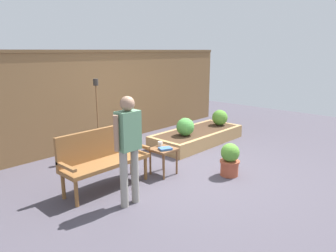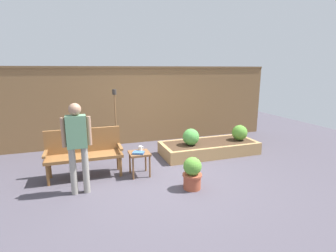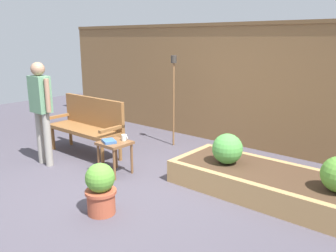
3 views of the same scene
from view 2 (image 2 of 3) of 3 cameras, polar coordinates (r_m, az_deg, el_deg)
name	(u,v)px [view 2 (image 2 of 3)]	position (r m, az deg, el deg)	size (l,w,h in m)	color
ground_plane	(162,177)	(5.22, -1.43, -11.16)	(14.00, 14.00, 0.00)	#47424C
fence_back	(134,105)	(7.37, -7.59, 4.61)	(8.40, 0.14, 2.16)	brown
garden_bench	(84,149)	(5.36, -18.03, -4.91)	(1.44, 0.48, 0.94)	brown
side_table	(139,156)	(5.18, -6.32, -6.67)	(0.40, 0.40, 0.48)	brown
cup_on_table	(141,148)	(5.28, -6.08, -4.87)	(0.11, 0.08, 0.08)	silver
book_on_table	(138,153)	(5.08, -6.53, -5.89)	(0.21, 0.16, 0.04)	#38609E
potted_boxwood	(192,173)	(4.65, 5.39, -10.27)	(0.35, 0.35, 0.58)	#A84C33
raised_planter_bed	(209,148)	(6.59, 9.03, -4.79)	(2.40, 1.00, 0.30)	#AD8451
shrub_near_bench	(191,137)	(6.20, 5.08, -2.42)	(0.40, 0.40, 0.40)	brown
shrub_far_corner	(240,133)	(6.85, 15.53, -1.42)	(0.39, 0.39, 0.39)	brown
tiki_torch	(115,109)	(6.52, -11.60, 3.59)	(0.10, 0.10, 1.61)	brown
person_by_bench	(77,141)	(4.52, -19.42, -3.11)	(0.47, 0.20, 1.56)	gray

